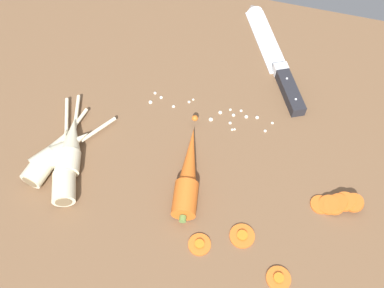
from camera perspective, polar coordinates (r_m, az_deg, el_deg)
ground_plane at (r=81.51cm, az=0.39°, el=-0.21°), size 120.00×90.00×4.00cm
chefs_knife at (r=95.75cm, az=10.92°, el=12.34°), size 18.97×32.36×4.18cm
whole_carrot at (r=73.62cm, az=-0.52°, el=-4.05°), size 7.21×21.74×4.20cm
parsnip_front at (r=78.18cm, az=-17.10°, el=-2.60°), size 11.94×22.33×4.00cm
parsnip_mid_left at (r=79.85cm, az=-17.43°, el=-0.86°), size 11.26×16.28×4.00cm
parsnip_mid_right at (r=80.05cm, az=-16.26°, el=-0.12°), size 8.26×18.14×4.00cm
parsnip_back at (r=79.95cm, az=-19.00°, el=-1.54°), size 5.49×18.55×4.00cm
carrot_slice_stack at (r=76.42cm, az=19.20°, el=-7.72°), size 8.66×4.65×3.06cm
carrot_slice_stray_near at (r=69.85cm, az=11.81°, el=-17.58°), size 3.96×3.96×0.70cm
carrot_slice_stray_mid at (r=71.14cm, az=6.91°, el=-12.36°), size 4.26×4.26×0.70cm
carrot_slice_stray_far at (r=70.16cm, az=1.04°, el=-13.58°), size 3.79×3.79×0.70cm
mince_crumbs at (r=83.49cm, az=2.85°, el=4.47°), size 25.57×5.62×0.85cm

